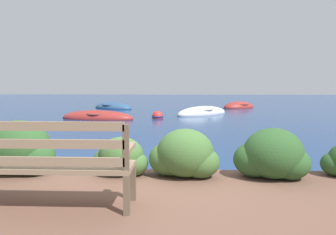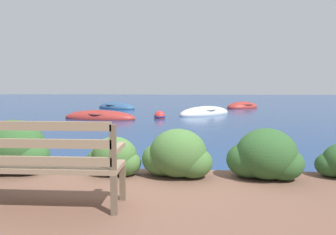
# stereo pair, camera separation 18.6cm
# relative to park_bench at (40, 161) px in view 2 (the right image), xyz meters

# --- Properties ---
(ground_plane) EXTENTS (80.00, 80.00, 0.00)m
(ground_plane) POSITION_rel_park_bench_xyz_m (0.86, 1.59, -0.71)
(ground_plane) COLOR navy
(park_bench) EXTENTS (1.69, 0.48, 0.93)m
(park_bench) POSITION_rel_park_bench_xyz_m (0.00, 0.00, 0.00)
(park_bench) COLOR brown
(park_bench) RESTS_ON patio_terrace
(hedge_clump_left) EXTENTS (1.14, 0.82, 0.77)m
(hedge_clump_left) POSITION_rel_park_bench_xyz_m (-1.01, 1.28, -0.15)
(hedge_clump_left) COLOR #2D5628
(hedge_clump_left) RESTS_ON patio_terrace
(hedge_clump_centre) EXTENTS (0.80, 0.58, 0.54)m
(hedge_clump_centre) POSITION_rel_park_bench_xyz_m (0.48, 1.26, -0.25)
(hedge_clump_centre) COLOR #426B33
(hedge_clump_centre) RESTS_ON patio_terrace
(hedge_clump_right) EXTENTS (0.99, 0.71, 0.67)m
(hedge_clump_right) POSITION_rel_park_bench_xyz_m (1.38, 1.22, -0.19)
(hedge_clump_right) COLOR #426B33
(hedge_clump_right) RESTS_ON patio_terrace
(hedge_clump_far_right) EXTENTS (1.02, 0.73, 0.69)m
(hedge_clump_far_right) POSITION_rel_park_bench_xyz_m (2.58, 1.19, -0.19)
(hedge_clump_far_right) COLOR #2D5628
(hedge_clump_far_right) RESTS_ON patio_terrace
(rowboat_nearest) EXTENTS (3.29, 1.49, 0.67)m
(rowboat_nearest) POSITION_rel_park_bench_xyz_m (-2.26, 10.42, -0.65)
(rowboat_nearest) COLOR #9E2D28
(rowboat_nearest) RESTS_ON ground_plane
(rowboat_mid) EXTENTS (3.01, 2.85, 0.73)m
(rowboat_mid) POSITION_rel_park_bench_xyz_m (2.31, 12.68, -0.64)
(rowboat_mid) COLOR silver
(rowboat_mid) RESTS_ON ground_plane
(rowboat_far) EXTENTS (3.01, 2.58, 0.68)m
(rowboat_far) POSITION_rel_park_bench_xyz_m (-2.85, 16.31, -0.65)
(rowboat_far) COLOR #2D517A
(rowboat_far) RESTS_ON ground_plane
(rowboat_outer) EXTENTS (2.54, 2.30, 0.71)m
(rowboat_outer) POSITION_rel_park_bench_xyz_m (4.83, 17.11, -0.64)
(rowboat_outer) COLOR #9E2D28
(rowboat_outer) RESTS_ON ground_plane
(mooring_buoy) EXTENTS (0.52, 0.52, 0.47)m
(mooring_buoy) POSITION_rel_park_bench_xyz_m (0.26, 10.94, -0.62)
(mooring_buoy) COLOR red
(mooring_buoy) RESTS_ON ground_plane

